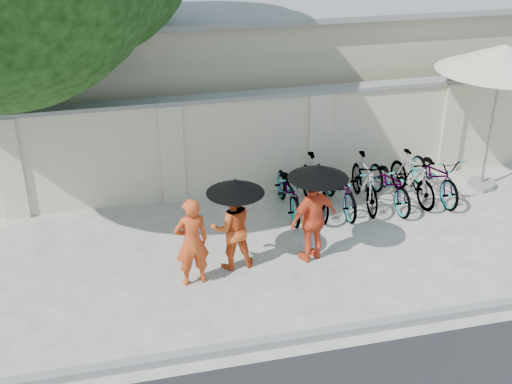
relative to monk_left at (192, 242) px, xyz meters
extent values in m
plane|color=beige|center=(1.07, -0.10, -0.75)|extent=(80.00, 80.00, 0.00)
cube|color=gray|center=(1.07, -1.80, -0.69)|extent=(40.00, 0.16, 0.12)
cube|color=beige|center=(2.07, 3.10, 0.25)|extent=(20.00, 0.30, 2.00)
cube|color=tan|center=(3.07, 6.90, 0.85)|extent=(14.00, 6.00, 3.20)
imported|color=#D0461A|center=(0.00, 0.00, 0.00)|extent=(0.59, 0.43, 1.51)
imported|color=#D7521E|center=(0.71, 0.34, -0.02)|extent=(0.73, 0.58, 1.46)
cylinder|color=black|center=(0.76, 0.26, 0.41)|extent=(0.02, 0.02, 0.68)
cone|color=black|center=(0.76, 0.26, 0.75)|extent=(0.93, 0.93, 0.21)
imported|color=#EC5128|center=(2.07, 0.23, 0.02)|extent=(0.98, 0.66, 1.54)
cylinder|color=black|center=(2.09, 0.15, 0.52)|extent=(0.02, 0.02, 0.80)
cone|color=black|center=(2.09, 0.15, 0.92)|extent=(0.99, 0.99, 0.23)
cylinder|color=gray|center=(6.42, 2.06, -0.70)|extent=(0.57, 0.57, 0.11)
cylinder|color=#979797|center=(6.42, 2.06, 0.60)|extent=(0.06, 0.06, 2.70)
cone|color=beige|center=(6.42, 2.06, 2.00)|extent=(3.11, 3.11, 0.51)
imported|color=#979797|center=(2.16, 1.94, -0.29)|extent=(0.72, 1.81, 0.94)
imported|color=#979797|center=(2.67, 1.92, -0.21)|extent=(0.57, 1.82, 1.08)
imported|color=#979797|center=(3.18, 1.86, -0.29)|extent=(0.61, 1.75, 0.92)
imported|color=#979797|center=(3.69, 1.88, -0.24)|extent=(0.65, 1.74, 1.02)
imported|color=#979797|center=(4.20, 1.81, -0.29)|extent=(0.68, 1.79, 0.93)
imported|color=#979797|center=(4.70, 1.88, -0.26)|extent=(0.64, 1.67, 0.98)
imported|color=#979797|center=(5.21, 1.91, -0.27)|extent=(0.70, 1.87, 0.97)
camera|label=1|loc=(-1.06, -8.61, 5.17)|focal=45.00mm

